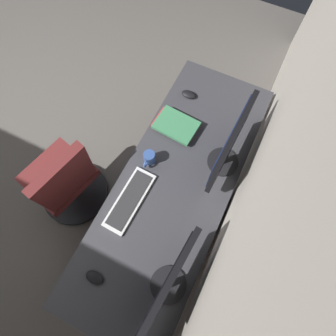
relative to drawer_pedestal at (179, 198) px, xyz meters
name	(u,v)px	position (x,y,z in m)	size (l,w,h in m)	color
wall_back	(268,181)	(0.04, 0.38, 0.95)	(4.61, 0.10, 2.60)	beige
desk	(175,188)	(0.04, -0.03, 0.31)	(1.88, 0.68, 0.73)	#38383D
drawer_pedestal	(179,198)	(0.00, 0.00, 0.00)	(0.40, 0.51, 0.69)	#38383D
monitor_primary	(230,145)	(-0.23, 0.18, 0.63)	(0.54, 0.20, 0.43)	black
monitor_secondary	(168,285)	(0.58, 0.18, 0.64)	(0.54, 0.20, 0.45)	black
keyboard_main	(130,200)	(0.25, -0.23, 0.39)	(0.42, 0.16, 0.02)	silver
mouse_main	(95,277)	(0.72, -0.19, 0.40)	(0.06, 0.10, 0.03)	black
mouse_spare	(189,94)	(-0.61, -0.23, 0.40)	(0.06, 0.10, 0.03)	black
book_stack_near	(176,125)	(-0.33, -0.20, 0.41)	(0.22, 0.30, 0.05)	#B2383D
coffee_mug	(149,158)	(-0.04, -0.25, 0.43)	(0.11, 0.07, 0.09)	#335193
office_chair	(65,182)	(0.28, -0.79, 0.11)	(0.56, 0.59, 0.97)	maroon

